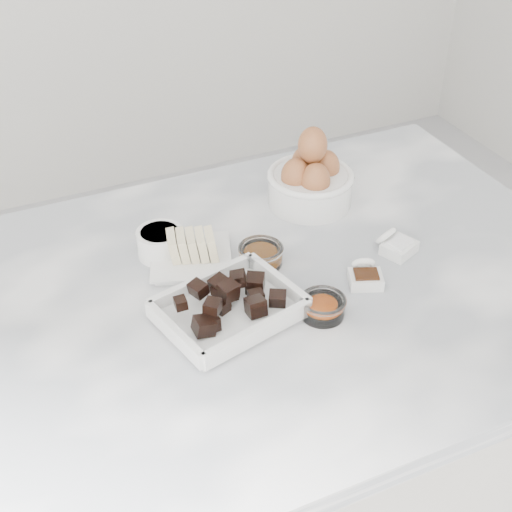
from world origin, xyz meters
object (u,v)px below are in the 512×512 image
(butter_plate, at_px, (189,252))
(chocolate_dish, at_px, (229,305))
(egg_bowl, at_px, (310,179))
(honey_bowl, at_px, (261,255))
(vanilla_spoon, at_px, (365,275))
(zest_bowl, at_px, (323,306))
(sugar_ramekin, at_px, (161,242))
(salt_spoon, at_px, (396,244))

(butter_plate, bearing_deg, chocolate_dish, -87.45)
(egg_bowl, xyz_separation_m, honey_bowl, (-0.17, -0.14, -0.03))
(butter_plate, bearing_deg, vanilla_spoon, -34.80)
(zest_bowl, bearing_deg, honey_bowl, 101.15)
(vanilla_spoon, bearing_deg, zest_bowl, -157.29)
(honey_bowl, distance_m, vanilla_spoon, 0.18)
(chocolate_dish, bearing_deg, sugar_ramekin, 102.52)
(butter_plate, bearing_deg, sugar_ramekin, 131.83)
(butter_plate, xyz_separation_m, vanilla_spoon, (0.25, -0.17, -0.01))
(chocolate_dish, distance_m, vanilla_spoon, 0.24)
(zest_bowl, bearing_deg, egg_bowl, 65.70)
(butter_plate, height_order, egg_bowl, egg_bowl)
(butter_plate, xyz_separation_m, zest_bowl, (0.14, -0.22, -0.00))
(sugar_ramekin, xyz_separation_m, honey_bowl, (0.15, -0.09, -0.01))
(honey_bowl, xyz_separation_m, vanilla_spoon, (0.14, -0.12, -0.00))
(sugar_ramekin, bearing_deg, egg_bowl, 7.90)
(chocolate_dish, distance_m, egg_bowl, 0.37)
(egg_bowl, relative_size, vanilla_spoon, 2.11)
(butter_plate, xyz_separation_m, honey_bowl, (0.11, -0.05, -0.00))
(honey_bowl, bearing_deg, vanilla_spoon, -41.23)
(sugar_ramekin, bearing_deg, salt_spoon, -23.07)
(egg_bowl, bearing_deg, butter_plate, -162.86)
(honey_bowl, bearing_deg, egg_bowl, 39.42)
(egg_bowl, distance_m, salt_spoon, 0.22)
(salt_spoon, bearing_deg, chocolate_dish, -173.19)
(egg_bowl, bearing_deg, sugar_ramekin, -172.10)
(egg_bowl, relative_size, honey_bowl, 2.11)
(sugar_ramekin, height_order, vanilla_spoon, sugar_ramekin)
(chocolate_dish, distance_m, salt_spoon, 0.34)
(butter_plate, bearing_deg, zest_bowl, -56.43)
(sugar_ramekin, bearing_deg, vanilla_spoon, -36.90)
(sugar_ramekin, height_order, salt_spoon, sugar_ramekin)
(chocolate_dish, xyz_separation_m, honey_bowl, (0.10, 0.11, -0.01))
(zest_bowl, distance_m, salt_spoon, 0.22)
(butter_plate, distance_m, vanilla_spoon, 0.30)
(chocolate_dish, bearing_deg, honey_bowl, 46.00)
(egg_bowl, xyz_separation_m, salt_spoon, (0.06, -0.21, -0.04))
(sugar_ramekin, xyz_separation_m, egg_bowl, (0.32, 0.04, 0.03))
(sugar_ramekin, bearing_deg, zest_bowl, -54.95)
(chocolate_dish, distance_m, zest_bowl, 0.15)
(butter_plate, height_order, sugar_ramekin, butter_plate)
(salt_spoon, bearing_deg, egg_bowl, 107.03)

